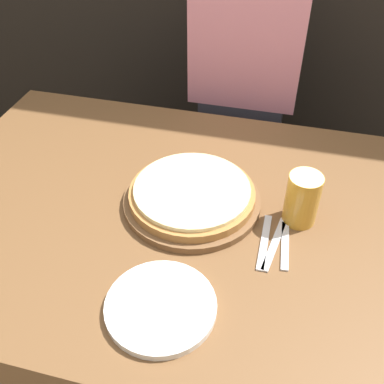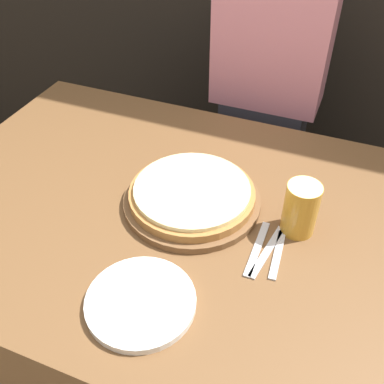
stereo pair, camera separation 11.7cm
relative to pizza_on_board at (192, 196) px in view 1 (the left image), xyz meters
The scene contains 9 objects.
ground_plane 0.78m from the pizza_on_board, 142.97° to the right, with size 12.00×12.00×0.00m, color #756047.
dining_table 0.41m from the pizza_on_board, 142.97° to the right, with size 1.39×0.99×0.75m.
pizza_on_board is the anchor object (origin of this frame).
beer_glass 0.28m from the pizza_on_board, ahead, with size 0.08×0.08×0.14m.
dinner_plate 0.34m from the pizza_on_board, 86.92° to the right, with size 0.24×0.24×0.02m.
fork 0.23m from the pizza_on_board, 24.48° to the right, with size 0.02×0.18×0.00m.
dinner_knife 0.25m from the pizza_on_board, 22.09° to the right, with size 0.05×0.18×0.00m.
spoon 0.27m from the pizza_on_board, 20.12° to the right, with size 0.03×0.16×0.00m.
diner_person 0.67m from the pizza_on_board, 87.02° to the left, with size 0.38×0.20×1.32m.
Camera 1 is at (0.27, -0.83, 1.56)m, focal length 42.00 mm.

